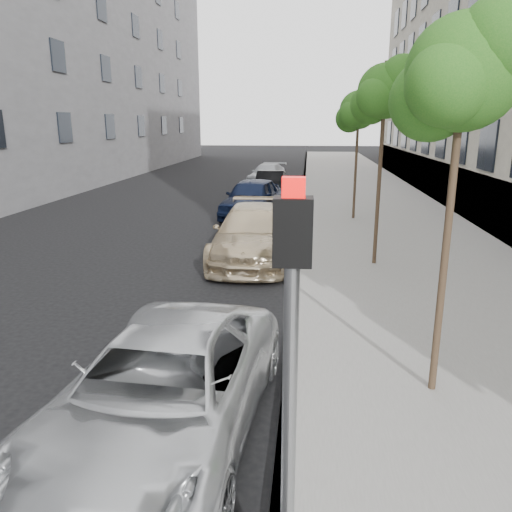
% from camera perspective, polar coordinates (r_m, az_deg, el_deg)
% --- Properties ---
extents(ground, '(160.00, 160.00, 0.00)m').
position_cam_1_polar(ground, '(6.42, -8.24, -20.97)').
color(ground, black).
rests_on(ground, ground).
extents(sidewalk, '(6.40, 72.00, 0.14)m').
position_cam_1_polar(sidewalk, '(29.40, 11.63, 7.53)').
color(sidewalk, gray).
rests_on(sidewalk, ground).
extents(curb, '(0.15, 72.00, 0.14)m').
position_cam_1_polar(curb, '(29.26, 5.48, 7.73)').
color(curb, '#9E9B93').
rests_on(curb, ground).
extents(tree_near, '(1.73, 1.53, 5.04)m').
position_cam_1_polar(tree_near, '(6.80, 22.87, 18.70)').
color(tree_near, '#38281C').
rests_on(tree_near, sidewalk).
extents(tree_mid, '(1.68, 1.48, 5.18)m').
position_cam_1_polar(tree_mid, '(13.17, 14.63, 17.74)').
color(tree_mid, '#38281C').
rests_on(tree_mid, sidewalk).
extents(tree_far, '(1.74, 1.54, 4.93)m').
position_cam_1_polar(tree_far, '(19.61, 11.74, 16.03)').
color(tree_far, '#38281C').
rests_on(tree_far, sidewalk).
extents(signal_pole, '(0.24, 0.18, 3.31)m').
position_cam_1_polar(signal_pole, '(3.36, 3.92, -12.72)').
color(signal_pole, '#939699').
rests_on(signal_pole, sidewalk).
extents(minivan, '(2.59, 5.01, 1.35)m').
position_cam_1_polar(minivan, '(6.25, -10.54, -14.82)').
color(minivan, silver).
rests_on(minivan, ground).
extents(suv, '(2.12, 5.15, 1.49)m').
position_cam_1_polar(suv, '(13.97, -0.35, 2.58)').
color(suv, beige).
rests_on(suv, ground).
extents(sedan_blue, '(2.49, 4.84, 1.58)m').
position_cam_1_polar(sedan_blue, '(20.40, -0.45, 6.67)').
color(sedan_blue, '#101936').
rests_on(sedan_blue, ground).
extents(sedan_black, '(1.45, 4.00, 1.31)m').
position_cam_1_polar(sedan_black, '(26.18, 1.64, 8.23)').
color(sedan_black, black).
rests_on(sedan_black, ground).
extents(sedan_rear, '(2.45, 4.59, 1.27)m').
position_cam_1_polar(sedan_rear, '(31.31, 1.32, 9.31)').
color(sedan_rear, '#AEB2B7').
rests_on(sedan_rear, ground).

